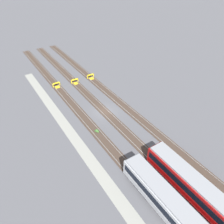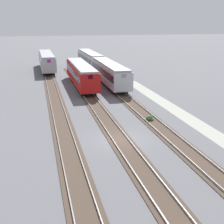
{
  "view_description": "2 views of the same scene",
  "coord_description": "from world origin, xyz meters",
  "px_view_note": "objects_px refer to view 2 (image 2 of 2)",
  "views": [
    {
      "loc": [
        33.08,
        -19.33,
        28.54
      ],
      "look_at": [
        3.01,
        0.0,
        1.8
      ],
      "focal_mm": 35.0,
      "sensor_mm": 36.0,
      "label": 1
    },
    {
      "loc": [
        -25.7,
        6.91,
        10.52
      ],
      "look_at": [
        3.01,
        0.0,
        1.8
      ],
      "focal_mm": 50.0,
      "sensor_mm": 36.0,
      "label": 2
    }
  ],
  "objects_px": {
    "subway_car_front_row_left_inner": "(109,73)",
    "subway_car_front_row_centre": "(90,59)",
    "subway_car_front_row_right_inner": "(47,61)",
    "subway_car_front_row_leftmost": "(81,74)",
    "weed_clump": "(150,118)"
  },
  "relations": [
    {
      "from": "subway_car_front_row_left_inner",
      "to": "subway_car_front_row_centre",
      "type": "distance_m",
      "value": 19.04
    },
    {
      "from": "subway_car_front_row_right_inner",
      "to": "subway_car_front_row_left_inner",
      "type": "bearing_deg",
      "value": -153.05
    },
    {
      "from": "subway_car_front_row_centre",
      "to": "subway_car_front_row_right_inner",
      "type": "height_order",
      "value": "same"
    },
    {
      "from": "subway_car_front_row_leftmost",
      "to": "weed_clump",
      "type": "xyz_separation_m",
      "value": [
        -20.1,
        -4.62,
        -1.8
      ]
    },
    {
      "from": "subway_car_front_row_centre",
      "to": "weed_clump",
      "type": "bearing_deg",
      "value": 179.88
    },
    {
      "from": "subway_car_front_row_leftmost",
      "to": "subway_car_front_row_right_inner",
      "type": "distance_m",
      "value": 19.51
    },
    {
      "from": "subway_car_front_row_left_inner",
      "to": "subway_car_front_row_right_inner",
      "type": "height_order",
      "value": "same"
    },
    {
      "from": "subway_car_front_row_centre",
      "to": "weed_clump",
      "type": "relative_size",
      "value": 19.61
    },
    {
      "from": "subway_car_front_row_left_inner",
      "to": "subway_car_front_row_right_inner",
      "type": "bearing_deg",
      "value": 26.95
    },
    {
      "from": "subway_car_front_row_right_inner",
      "to": "weed_clump",
      "type": "bearing_deg",
      "value": -166.37
    },
    {
      "from": "subway_car_front_row_left_inner",
      "to": "subway_car_front_row_right_inner",
      "type": "xyz_separation_m",
      "value": [
        18.91,
        9.61,
        0.0
      ]
    },
    {
      "from": "subway_car_front_row_centre",
      "to": "weed_clump",
      "type": "distance_m",
      "value": 39.18
    },
    {
      "from": "subway_car_front_row_leftmost",
      "to": "subway_car_front_row_right_inner",
      "type": "height_order",
      "value": "same"
    },
    {
      "from": "subway_car_front_row_leftmost",
      "to": "subway_car_front_row_right_inner",
      "type": "bearing_deg",
      "value": 14.35
    },
    {
      "from": "subway_car_front_row_leftmost",
      "to": "subway_car_front_row_centre",
      "type": "xyz_separation_m",
      "value": [
        19.04,
        -4.7,
        0.0
      ]
    }
  ]
}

